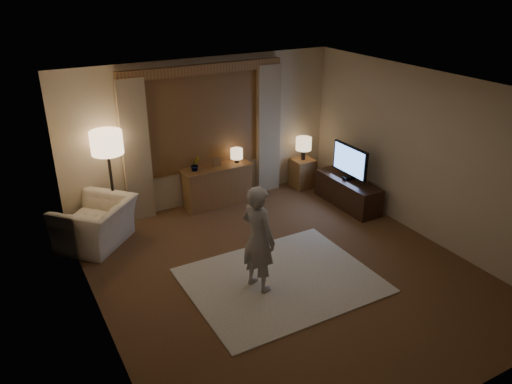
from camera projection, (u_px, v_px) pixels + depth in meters
room at (269, 173)px, 6.91m from camera, size 5.04×5.54×2.64m
rug at (281, 280)px, 6.86m from camera, size 2.50×2.00×0.02m
sideboard at (217, 187)px, 8.96m from camera, size 1.20×0.40×0.70m
picture_frame at (216, 163)px, 8.77m from camera, size 0.16×0.02×0.20m
plant at (195, 164)px, 8.57m from camera, size 0.17×0.13×0.30m
table_lamp_sideboard at (237, 154)px, 8.91m from camera, size 0.22×0.22×0.30m
floor_lamp at (107, 148)px, 7.63m from camera, size 0.49×0.49×1.68m
armchair at (96, 224)px, 7.64m from camera, size 1.44×1.44×0.71m
side_table at (302, 173)px, 9.75m from camera, size 0.40×0.40×0.56m
table_lamp_side at (304, 144)px, 9.51m from camera, size 0.30×0.30×0.44m
tv_stand at (348, 192)px, 8.98m from camera, size 0.45×1.40×0.50m
tv at (350, 161)px, 8.73m from camera, size 0.21×0.87×0.63m
person at (258, 238)px, 6.41m from camera, size 0.48×0.61×1.47m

